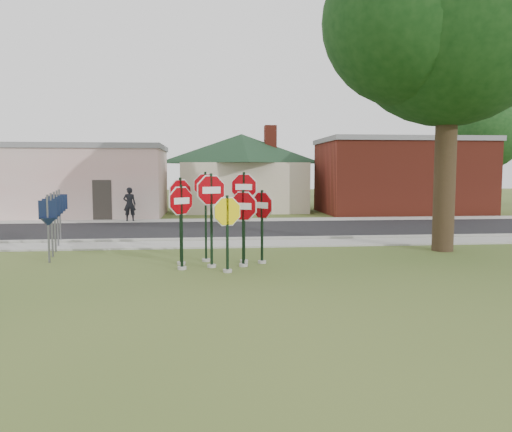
{
  "coord_description": "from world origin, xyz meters",
  "views": [
    {
      "loc": [
        -0.39,
        -12.44,
        2.68
      ],
      "look_at": [
        1.03,
        2.0,
        1.37
      ],
      "focal_mm": 35.0,
      "sensor_mm": 36.0,
      "label": 1
    }
  ],
  "objects": [
    {
      "name": "route_sign_row",
      "position": [
        -5.4,
        4.5,
        1.22
      ],
      "size": [
        1.43,
        4.63,
        2.0
      ],
      "color": "#59595E",
      "rests_on": "ground"
    },
    {
      "name": "stop_sign_right",
      "position": [
        0.61,
        1.36,
        1.38
      ],
      "size": [
        0.98,
        0.6,
        2.27
      ],
      "color": "#98958E",
      "rests_on": "ground"
    },
    {
      "name": "stop_sign_left",
      "position": [
        -1.09,
        1.1,
        1.48
      ],
      "size": [
        0.85,
        0.69,
        2.42
      ],
      "color": "#98958E",
      "rests_on": "ground"
    },
    {
      "name": "pedestrian",
      "position": [
        -4.43,
        14.13,
        0.95
      ],
      "size": [
        0.67,
        0.46,
        1.77
      ],
      "primitive_type": "imported",
      "rotation": [
        0.0,
        0.0,
        3.2
      ],
      "color": "black",
      "rests_on": "sidewalk_far"
    },
    {
      "name": "ground",
      "position": [
        0.0,
        0.0,
        0.0
      ],
      "size": [
        120.0,
        120.0,
        0.0
      ],
      "primitive_type": "plane",
      "color": "#3B531F",
      "rests_on": "ground"
    },
    {
      "name": "oak_tree",
      "position": [
        7.5,
        3.5,
        7.68
      ],
      "size": [
        10.71,
        10.11,
        11.25
      ],
      "color": "black",
      "rests_on": "ground"
    },
    {
      "name": "curb",
      "position": [
        0.0,
        6.5,
        0.07
      ],
      "size": [
        60.0,
        0.2,
        0.14
      ],
      "primitive_type": "cube",
      "color": "gray",
      "rests_on": "ground"
    },
    {
      "name": "stop_sign_yellow",
      "position": [
        0.13,
        0.6,
        1.28
      ],
      "size": [
        1.01,
        0.39,
        2.15
      ],
      "color": "#98958E",
      "rests_on": "ground"
    },
    {
      "name": "stop_sign_center",
      "position": [
        -0.28,
        1.33,
        1.73
      ],
      "size": [
        1.07,
        0.47,
        2.73
      ],
      "color": "#98958E",
      "rests_on": "ground"
    },
    {
      "name": "building_stucco",
      "position": [
        -9.0,
        18.0,
        2.15
      ],
      "size": [
        12.2,
        6.2,
        4.2
      ],
      "color": "silver",
      "rests_on": "ground"
    },
    {
      "name": "building_brick",
      "position": [
        12.0,
        18.5,
        2.4
      ],
      "size": [
        10.2,
        6.2,
        4.75
      ],
      "color": "maroon",
      "rests_on": "ground"
    },
    {
      "name": "bg_tree_right",
      "position": [
        22.0,
        26.0,
        5.58
      ],
      "size": [
        5.6,
        5.6,
        8.4
      ],
      "color": "black",
      "rests_on": "ground"
    },
    {
      "name": "sidewalk_far",
      "position": [
        0.0,
        14.3,
        0.03
      ],
      "size": [
        60.0,
        1.6,
        0.06
      ],
      "primitive_type": "cube",
      "color": "gray",
      "rests_on": "ground"
    },
    {
      "name": "stop_sign_far_left",
      "position": [
        -1.14,
        1.83,
        1.6
      ],
      "size": [
        0.82,
        0.65,
        2.59
      ],
      "color": "#98958E",
      "rests_on": "ground"
    },
    {
      "name": "road",
      "position": [
        0.0,
        10.0,
        0.02
      ],
      "size": [
        60.0,
        7.0,
        0.04
      ],
      "primitive_type": "cube",
      "color": "black",
      "rests_on": "ground"
    },
    {
      "name": "sidewalk_near",
      "position": [
        0.0,
        5.5,
        0.03
      ],
      "size": [
        60.0,
        1.6,
        0.06
      ],
      "primitive_type": "cube",
      "color": "gray",
      "rests_on": "ground"
    },
    {
      "name": "building_house",
      "position": [
        2.0,
        22.0,
        3.65
      ],
      "size": [
        11.6,
        11.6,
        6.2
      ],
      "color": "#BBAB95",
      "rests_on": "ground"
    },
    {
      "name": "stop_sign_far_right",
      "position": [
        1.19,
        1.8,
        1.36
      ],
      "size": [
        0.73,
        0.84,
        2.24
      ],
      "color": "#98958E",
      "rests_on": "ground"
    },
    {
      "name": "stop_sign_back_left",
      "position": [
        -0.43,
        2.26,
        1.7
      ],
      "size": [
        0.98,
        0.24,
        2.75
      ],
      "color": "#98958E",
      "rests_on": "ground"
    },
    {
      "name": "stop_sign_back_right",
      "position": [
        0.68,
        1.96,
        1.73
      ],
      "size": [
        1.02,
        0.38,
        2.76
      ],
      "color": "#98958E",
      "rests_on": "ground"
    }
  ]
}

